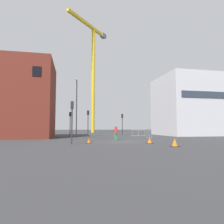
{
  "coord_description": "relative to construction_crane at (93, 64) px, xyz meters",
  "views": [
    {
      "loc": [
        -5.48,
        -20.89,
        1.61
      ],
      "look_at": [
        0.0,
        6.29,
        3.63
      ],
      "focal_mm": 31.95,
      "sensor_mm": 36.0,
      "label": 1
    }
  ],
  "objects": [
    {
      "name": "ground",
      "position": [
        0.23,
        -31.31,
        -18.24
      ],
      "size": [
        160.0,
        160.0,
        0.0
      ],
      "primitive_type": "plane",
      "color": "#333335"
    },
    {
      "name": "brick_building",
      "position": [
        -12.21,
        -21.51,
        -12.73
      ],
      "size": [
        8.37,
        9.04,
        11.01
      ],
      "color": "maroon",
      "rests_on": "ground"
    },
    {
      "name": "office_block",
      "position": [
        16.68,
        -18.41,
        -12.78
      ],
      "size": [
        11.62,
        10.5,
        10.92
      ],
      "color": "silver",
      "rests_on": "ground"
    },
    {
      "name": "construction_crane",
      "position": [
        0.0,
        0.0,
        0.0
      ],
      "size": [
        11.23,
        12.7,
        28.74
      ],
      "color": "yellow",
      "rests_on": "ground"
    },
    {
      "name": "streetlamp_tall",
      "position": [
        -4.61,
        -22.35,
        -13.33
      ],
      "size": [
        0.44,
        1.98,
        8.39
      ],
      "color": "#232326",
      "rests_on": "ground"
    },
    {
      "name": "traffic_light_median",
      "position": [
        -5.25,
        -33.71,
        -15.6
      ],
      "size": [
        0.29,
        0.39,
        3.91
      ],
      "color": "#2D2D30",
      "rests_on": "ground"
    },
    {
      "name": "traffic_light_island",
      "position": [
        4.02,
        -15.92,
        -15.58
      ],
      "size": [
        0.39,
        0.32,
        3.95
      ],
      "color": "#232326",
      "rests_on": "ground"
    },
    {
      "name": "traffic_light_near",
      "position": [
        -5.53,
        -18.79,
        -15.56
      ],
      "size": [
        0.38,
        0.36,
        3.98
      ],
      "color": "#2D2D30",
      "rests_on": "ground"
    },
    {
      "name": "traffic_light_verge",
      "position": [
        -2.72,
        -20.25,
        -15.44
      ],
      "size": [
        0.35,
        0.39,
        4.18
      ],
      "color": "#232326",
      "rests_on": "ground"
    },
    {
      "name": "pedestrian_walking",
      "position": [
        -0.2,
        -29.43,
        -17.22
      ],
      "size": [
        0.34,
        0.34,
        1.74
      ],
      "color": "#2D844C",
      "rests_on": "ground"
    },
    {
      "name": "safety_barrier_front",
      "position": [
        5.47,
        -21.0,
        -17.67
      ],
      "size": [
        2.47,
        0.29,
        1.08
      ],
      "color": "#9EA0A5",
      "rests_on": "ground"
    },
    {
      "name": "safety_barrier_right_run",
      "position": [
        4.95,
        -26.88,
        -17.67
      ],
      "size": [
        0.14,
        2.11,
        1.08
      ],
      "color": "gray",
      "rests_on": "ground"
    },
    {
      "name": "traffic_cone_on_verge",
      "position": [
        -3.62,
        -32.93,
        -18.02
      ],
      "size": [
        0.47,
        0.47,
        0.48
      ],
      "color": "black",
      "rests_on": "ground"
    },
    {
      "name": "traffic_cone_by_barrier",
      "position": [
        2.06,
        -34.14,
        -17.98
      ],
      "size": [
        0.55,
        0.55,
        0.56
      ],
      "color": "black",
      "rests_on": "ground"
    },
    {
      "name": "traffic_cone_striped",
      "position": [
        2.91,
        -37.34,
        -17.94
      ],
      "size": [
        0.64,
        0.64,
        0.65
      ],
      "color": "black",
      "rests_on": "ground"
    }
  ]
}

